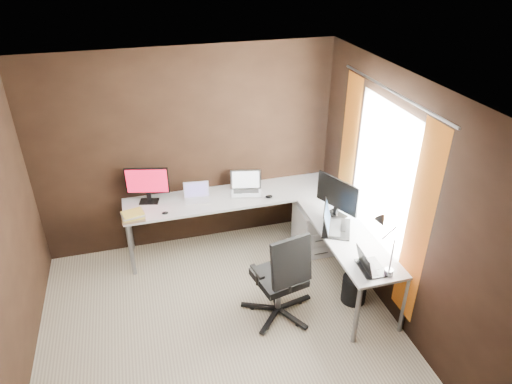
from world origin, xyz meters
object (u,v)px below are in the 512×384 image
(drawer_pedestal, at_px, (314,228))
(laptop_black_big, at_px, (333,224))
(laptop_black_small, at_px, (368,265))
(office_chair, at_px, (280,291))
(wastebasket, at_px, (354,289))
(book_stack, at_px, (133,216))
(desk_lamp, at_px, (384,238))
(monitor_right, at_px, (337,195))
(laptop_white, at_px, (197,196))
(laptop_silver, at_px, (246,188))
(monitor_left, at_px, (147,183))

(drawer_pedestal, relative_size, laptop_black_big, 1.18)
(laptop_black_small, bearing_deg, office_chair, 68.08)
(drawer_pedestal, height_order, laptop_black_small, laptop_black_small)
(wastebasket, bearing_deg, book_stack, 152.30)
(book_stack, bearing_deg, laptop_black_big, -20.73)
(desk_lamp, distance_m, wastebasket, 1.05)
(monitor_right, distance_m, laptop_black_big, 0.34)
(laptop_black_small, distance_m, book_stack, 2.62)
(monitor_right, distance_m, wastebasket, 1.04)
(laptop_white, height_order, laptop_silver, laptop_silver)
(drawer_pedestal, bearing_deg, desk_lamp, -87.77)
(wastebasket, bearing_deg, office_chair, 178.90)
(monitor_right, height_order, wastebasket, monitor_right)
(laptop_white, bearing_deg, monitor_right, -21.82)
(monitor_left, relative_size, laptop_black_big, 0.98)
(laptop_black_big, height_order, office_chair, office_chair)
(drawer_pedestal, distance_m, desk_lamp, 1.66)
(drawer_pedestal, relative_size, book_stack, 2.16)
(laptop_black_small, bearing_deg, book_stack, 58.47)
(monitor_right, xyz_separation_m, laptop_silver, (-0.84, 0.82, -0.21))
(monitor_right, xyz_separation_m, laptop_white, (-1.47, 0.79, -0.22))
(laptop_white, bearing_deg, wastebasket, -37.18)
(monitor_right, bearing_deg, desk_lamp, 155.21)
(laptop_silver, bearing_deg, wastebasket, -47.10)
(office_chair, relative_size, wastebasket, 3.46)
(office_chair, bearing_deg, drawer_pedestal, 40.53)
(monitor_left, relative_size, wastebasket, 1.62)
(drawer_pedestal, xyz_separation_m, laptop_white, (-1.40, 0.38, 0.48))
(monitor_right, distance_m, laptop_silver, 1.20)
(drawer_pedestal, relative_size, wastebasket, 1.94)
(office_chair, bearing_deg, wastebasket, -12.79)
(monitor_left, distance_m, laptop_black_small, 2.69)
(laptop_black_big, relative_size, wastebasket, 1.64)
(book_stack, distance_m, office_chair, 1.86)
(laptop_silver, bearing_deg, desk_lamp, -53.42)
(wastebasket, bearing_deg, laptop_black_big, 110.17)
(laptop_black_small, bearing_deg, laptop_black_big, 7.51)
(monitor_left, distance_m, monitor_right, 2.22)
(monitor_right, distance_m, office_chair, 1.24)
(laptop_silver, bearing_deg, laptop_white, -164.94)
(drawer_pedestal, bearing_deg, monitor_left, 165.84)
(laptop_silver, distance_m, laptop_black_big, 1.27)
(laptop_white, bearing_deg, laptop_silver, 9.25)
(laptop_white, xyz_separation_m, book_stack, (-0.76, -0.23, -0.01))
(laptop_black_small, height_order, wastebasket, laptop_black_small)
(laptop_black_small, distance_m, wastebasket, 0.72)
(monitor_right, xyz_separation_m, desk_lamp, (-0.01, -1.03, 0.12))
(laptop_black_small, bearing_deg, laptop_silver, 26.78)
(office_chair, height_order, wastebasket, office_chair)
(laptop_white, xyz_separation_m, laptop_black_big, (1.33, -1.02, 0.01))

